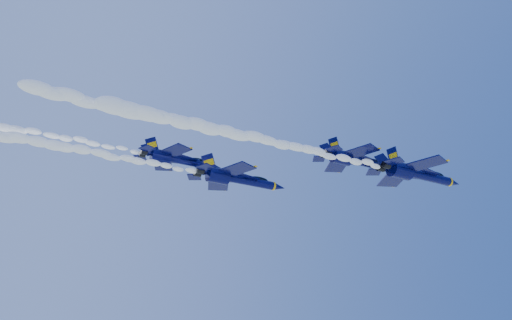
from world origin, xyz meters
name	(u,v)px	position (x,y,z in m)	size (l,w,h in m)	color
jet_lead	(416,174)	(20.31, -10.86, 151.41)	(18.40, 15.09, 6.84)	#05063C
smoke_trail_jet_lead	(258,138)	(-10.66, -10.86, 150.93)	(46.21, 2.34, 2.11)	white
jet_second	(356,160)	(10.00, -7.58, 153.10)	(15.62, 12.81, 5.80)	#05063C
smoke_trail_jet_second	(192,124)	(-19.79, -7.58, 152.65)	(46.21, 1.99, 1.79)	white
jet_third	(236,179)	(-5.45, 7.51, 152.29)	(18.17, 14.91, 6.75)	#05063C
smoke_trail_jet_third	(57,146)	(-36.32, 7.51, 151.81)	(46.21, 2.32, 2.08)	white
jet_fourth	(177,159)	(-16.20, 9.30, 154.56)	(15.49, 12.71, 5.76)	#05063C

